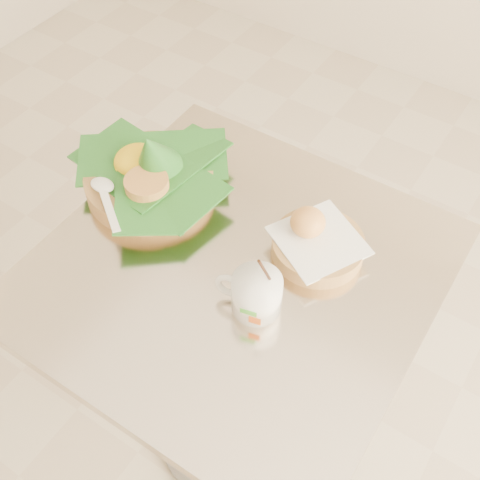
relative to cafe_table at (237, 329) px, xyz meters
The scene contains 5 objects.
floor 0.56m from the cafe_table, behind, with size 3.60×3.60×0.00m, color beige.
cafe_table is the anchor object (origin of this frame).
rice_basket 0.38m from the cafe_table, 164.52° to the left, with size 0.33×0.33×0.17m.
bread_basket 0.29m from the cafe_table, 48.12° to the left, with size 0.20×0.20×0.09m.
coffee_mug 0.28m from the cafe_table, 35.14° to the right, with size 0.12×0.09×0.15m.
Camera 1 is at (0.56, -0.57, 1.64)m, focal length 45.00 mm.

